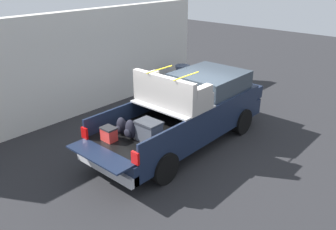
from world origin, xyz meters
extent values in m
plane|color=#262628|center=(0.00, 0.00, 0.00)|extent=(40.00, 40.00, 0.00)
cube|color=#162138|center=(0.00, 0.00, 0.61)|extent=(5.50, 1.92, 0.48)
cube|color=black|center=(-1.20, 0.00, 0.87)|extent=(2.80, 1.80, 0.04)
cube|color=#162138|center=(-1.20, 0.93, 1.10)|extent=(2.80, 0.06, 0.50)
cube|color=#162138|center=(-1.20, -0.93, 1.10)|extent=(2.80, 0.06, 0.50)
cube|color=#162138|center=(0.17, 0.00, 1.10)|extent=(0.06, 1.80, 0.50)
cube|color=#162138|center=(-2.88, 0.00, 0.87)|extent=(0.55, 1.80, 0.04)
cube|color=#B2B2B7|center=(-0.43, 0.00, 1.37)|extent=(1.25, 1.92, 0.04)
cube|color=#162138|center=(1.35, 0.00, 1.10)|extent=(2.30, 1.92, 0.50)
cube|color=#2D3842|center=(1.25, 0.00, 1.61)|extent=(1.94, 1.76, 0.51)
cube|color=#162138|center=(2.70, 0.00, 1.04)|extent=(0.40, 1.82, 0.38)
cube|color=#B2B2B7|center=(-2.72, 0.00, 0.49)|extent=(0.24, 1.92, 0.24)
cube|color=red|center=(-2.62, 0.88, 1.03)|extent=(0.06, 0.20, 0.28)
cube|color=red|center=(-2.62, -0.88, 1.03)|extent=(0.06, 0.20, 0.28)
cylinder|color=black|center=(1.75, 0.88, 0.39)|extent=(0.79, 0.30, 0.79)
cylinder|color=black|center=(1.75, -0.88, 0.39)|extent=(0.79, 0.30, 0.79)
cylinder|color=black|center=(-1.75, 0.88, 0.39)|extent=(0.79, 0.30, 0.79)
cylinder|color=black|center=(-1.75, -0.88, 0.39)|extent=(0.79, 0.30, 0.79)
cube|color=#474C56|center=(-1.68, -0.35, 1.11)|extent=(0.40, 0.55, 0.45)
cube|color=#31353C|center=(-1.68, -0.35, 1.36)|extent=(0.44, 0.59, 0.05)
ellipsoid|color=black|center=(-1.87, 0.06, 1.13)|extent=(0.20, 0.33, 0.48)
ellipsoid|color=black|center=(-1.98, 0.06, 1.06)|extent=(0.09, 0.23, 0.21)
ellipsoid|color=black|center=(-1.86, 0.41, 1.11)|extent=(0.20, 0.30, 0.43)
ellipsoid|color=black|center=(-1.97, 0.41, 1.04)|extent=(0.09, 0.21, 0.19)
cube|color=red|center=(-2.30, 0.36, 1.04)|extent=(0.26, 0.34, 0.30)
cube|color=#262628|center=(-2.30, 0.36, 1.21)|extent=(0.28, 0.36, 0.04)
cube|color=#9E9993|center=(-0.43, 0.00, 1.60)|extent=(0.88, 2.01, 0.42)
cube|color=#9E9993|center=(-0.78, 0.00, 2.01)|extent=(0.16, 2.01, 0.40)
cube|color=#9E9993|center=(-0.38, 0.90, 1.92)|extent=(0.64, 0.20, 0.22)
cube|color=#9E9993|center=(-0.38, -0.90, 1.92)|extent=(0.64, 0.20, 0.22)
cube|color=yellow|center=(-0.43, 0.45, 2.22)|extent=(0.98, 0.03, 0.02)
cube|color=yellow|center=(-0.43, -0.45, 2.22)|extent=(0.98, 0.03, 0.02)
cube|color=silver|center=(-0.45, 4.15, 1.71)|extent=(11.22, 0.36, 3.42)
cylinder|color=#3F4C66|center=(3.82, 3.11, 0.45)|extent=(0.56, 0.56, 0.90)
cylinder|color=#3F4C66|center=(3.82, 3.11, 0.94)|extent=(0.60, 0.60, 0.08)
camera|label=1|loc=(-6.82, -5.51, 4.70)|focal=36.81mm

